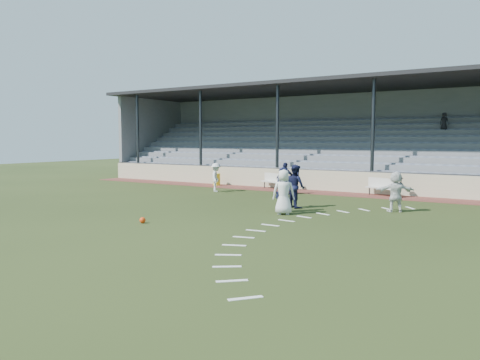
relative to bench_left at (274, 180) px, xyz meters
name	(u,v)px	position (x,y,z in m)	size (l,w,h in m)	color
ground	(206,218)	(2.74, -10.72, -0.58)	(90.00, 90.00, 0.00)	#283616
cinder_track	(314,192)	(2.74, -0.22, -0.57)	(34.00, 2.00, 0.02)	brown
retaining_wall	(321,181)	(2.74, 0.83, 0.02)	(34.00, 0.18, 1.20)	beige
bench_left	(274,180)	(0.00, 0.00, 0.00)	(1.98, 1.27, 0.95)	beige
bench_right	(383,185)	(6.65, -0.05, 0.00)	(2.00, 1.20, 0.95)	beige
trash_bin	(217,179)	(-4.24, -0.04, -0.18)	(0.48, 0.48, 0.78)	yellow
football	(143,220)	(1.45, -12.84, -0.47)	(0.22, 0.22, 0.22)	#F2400E
player_white_lead	(284,192)	(4.89, -8.30, 0.33)	(0.90, 0.58, 1.84)	silver
player_navy_lead	(282,190)	(4.58, -7.80, 0.36)	(0.69, 0.45, 1.89)	#141738
player_navy_mid	(296,186)	(4.48, -6.33, 0.38)	(0.94, 0.73, 1.93)	#141738
player_white_wing	(216,177)	(-2.17, -3.03, 0.26)	(1.09, 0.63, 1.68)	silver
player_navy_wing	(285,178)	(1.83, -2.06, 0.30)	(1.04, 0.43, 1.77)	#141738
player_white_back	(396,192)	(8.57, -5.20, 0.28)	(1.60, 0.51, 1.72)	silver
sub_left_near	(284,182)	(0.88, -0.29, -0.07)	(0.36, 0.24, 0.99)	black
sub_left_far	(293,182)	(1.28, 0.03, -0.07)	(0.58, 0.24, 0.99)	black
sub_right	(399,186)	(7.49, -0.10, 0.00)	(0.73, 0.42, 1.14)	black
grandstand	(348,152)	(2.75, 5.54, 1.62)	(34.60, 9.00, 6.61)	gray
penalty_arc	(303,229)	(6.87, -10.72, -0.58)	(3.89, 14.63, 0.01)	white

